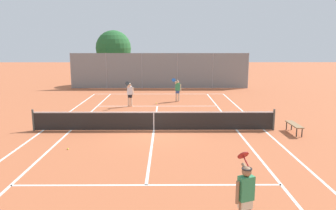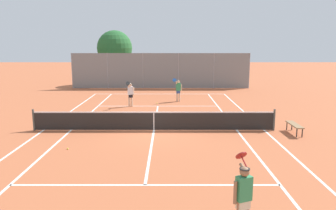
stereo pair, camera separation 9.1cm
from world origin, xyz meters
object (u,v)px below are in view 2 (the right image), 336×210
object	(u,v)px
tennis_net	(154,120)
loose_tennis_ball_0	(157,103)
player_far_right	(178,89)
loose_tennis_ball_1	(67,149)
player_near_side	(243,195)
courtside_bench	(294,125)
tree_behind_left	(114,49)
player_far_left	(130,93)

from	to	relation	value
tennis_net	loose_tennis_ball_0	xyz separation A→B (m)	(-0.10, 7.36, -0.48)
player_far_right	loose_tennis_ball_1	bearing A→B (deg)	-113.42
tennis_net	player_near_side	distance (m)	9.29
player_far_right	loose_tennis_ball_0	bearing A→B (deg)	-151.26
tennis_net	loose_tennis_ball_1	distance (m)	4.55
player_far_right	loose_tennis_ball_0	xyz separation A→B (m)	(-1.56, -0.86, -0.89)
player_near_side	courtside_bench	world-z (taller)	player_near_side
loose_tennis_ball_1	tree_behind_left	distance (m)	22.24
tennis_net	courtside_bench	distance (m)	6.77
player_far_left	tree_behind_left	bearing A→B (deg)	103.44
player_near_side	courtside_bench	size ratio (longest dim) A/B	1.18
tennis_net	tree_behind_left	bearing A→B (deg)	104.46
player_near_side	loose_tennis_ball_1	size ratio (longest dim) A/B	26.88
tennis_net	player_near_side	bearing A→B (deg)	-75.18
player_near_side	player_far_left	xyz separation A→B (m)	(-4.24, 15.27, 0.00)
tennis_net	tree_behind_left	world-z (taller)	tree_behind_left
player_far_left	courtside_bench	xyz separation A→B (m)	(8.61, -6.88, -0.52)
loose_tennis_ball_0	loose_tennis_ball_1	bearing A→B (deg)	-107.65
tennis_net	loose_tennis_ball_0	world-z (taller)	tennis_net
tennis_net	loose_tennis_ball_1	xyz separation A→B (m)	(-3.39, -2.99, -0.48)
tree_behind_left	tennis_net	bearing A→B (deg)	-75.54
tennis_net	loose_tennis_ball_0	distance (m)	7.37
player_far_right	loose_tennis_ball_1	xyz separation A→B (m)	(-4.85, -11.20, -0.89)
tennis_net	tree_behind_left	distance (m)	19.78
player_far_right	courtside_bench	bearing A→B (deg)	-59.02
loose_tennis_ball_0	loose_tennis_ball_1	world-z (taller)	same
player_near_side	courtside_bench	distance (m)	9.47
player_far_right	tree_behind_left	xyz separation A→B (m)	(-6.34, 10.69, 2.76)
tennis_net	player_far_right	xyz separation A→B (m)	(1.46, 8.21, 0.42)
loose_tennis_ball_1	loose_tennis_ball_0	bearing A→B (deg)	72.35
player_far_right	tree_behind_left	world-z (taller)	tree_behind_left
player_near_side	player_far_right	distance (m)	17.21
courtside_bench	tree_behind_left	bearing A→B (deg)	120.81
tennis_net	player_far_right	distance (m)	8.35
player_near_side	loose_tennis_ball_1	distance (m)	8.36
tennis_net	player_far_left	distance (m)	6.58
player_far_left	player_far_right	world-z (taller)	same
loose_tennis_ball_1	courtside_bench	size ratio (longest dim) A/B	0.04
courtside_bench	player_far_right	bearing A→B (deg)	120.98
player_far_left	tennis_net	bearing A→B (deg)	-73.53
loose_tennis_ball_1	tree_behind_left	world-z (taller)	tree_behind_left
player_far_right	loose_tennis_ball_1	world-z (taller)	player_far_right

